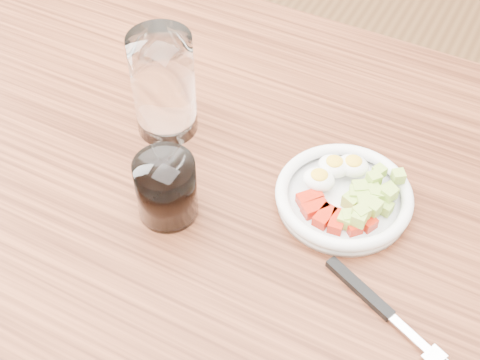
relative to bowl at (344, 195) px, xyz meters
name	(u,v)px	position (x,y,z in m)	size (l,w,h in m)	color
dining_table	(243,245)	(-0.12, -0.06, -0.12)	(1.50, 0.90, 0.77)	brown
bowl	(344,195)	(0.00, 0.00, 0.00)	(0.19, 0.19, 0.05)	white
fork	(377,304)	(0.10, -0.13, -0.01)	(0.21, 0.10, 0.01)	black
water_glass	(164,85)	(-0.29, 0.02, 0.06)	(0.09, 0.09, 0.16)	white
coffee_glass	(166,189)	(-0.20, -0.12, 0.03)	(0.08, 0.08, 0.09)	white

